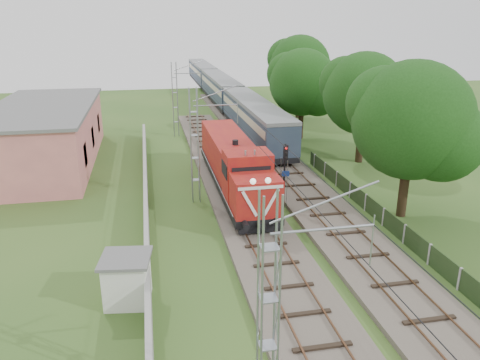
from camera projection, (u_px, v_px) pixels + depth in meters
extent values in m
plane|color=#2F511E|center=(285.00, 286.00, 22.71)|extent=(140.00, 140.00, 0.00)
cube|color=#6B6054|center=(253.00, 224.00, 29.15)|extent=(4.20, 70.00, 0.30)
cube|color=black|center=(253.00, 221.00, 29.08)|extent=(2.40, 70.00, 0.10)
cube|color=brown|center=(240.00, 221.00, 28.90)|extent=(0.08, 70.00, 0.05)
cube|color=brown|center=(266.00, 219.00, 29.22)|extent=(0.08, 70.00, 0.05)
cube|color=#6B6054|center=(275.00, 161.00, 42.13)|extent=(4.20, 80.00, 0.30)
cube|color=black|center=(275.00, 159.00, 42.06)|extent=(2.40, 80.00, 0.10)
cube|color=brown|center=(266.00, 159.00, 41.88)|extent=(0.08, 80.00, 0.05)
cube|color=brown|center=(284.00, 158.00, 42.20)|extent=(0.08, 80.00, 0.05)
cylinder|color=gray|center=(323.00, 229.00, 12.80)|extent=(3.00, 0.08, 0.08)
cylinder|color=gray|center=(216.00, 105.00, 31.35)|extent=(3.00, 0.08, 0.08)
cylinder|color=gray|center=(188.00, 73.00, 49.89)|extent=(3.00, 0.08, 0.08)
cylinder|color=black|center=(238.00, 123.00, 32.05)|extent=(0.03, 70.00, 0.03)
cylinder|color=black|center=(238.00, 104.00, 31.62)|extent=(0.03, 70.00, 0.03)
cube|color=#9E9E99|center=(146.00, 195.00, 32.39)|extent=(0.25, 40.00, 1.50)
cube|color=#DE7D77|center=(46.00, 136.00, 41.37)|extent=(8.00, 20.00, 5.00)
cube|color=#606060|center=(42.00, 106.00, 40.53)|extent=(8.40, 20.40, 0.25)
cube|color=black|center=(85.00, 155.00, 36.64)|extent=(0.10, 1.60, 1.80)
cube|color=black|center=(92.00, 137.00, 42.20)|extent=(0.10, 1.60, 1.80)
cube|color=black|center=(98.00, 123.00, 47.77)|extent=(0.10, 1.60, 1.80)
cube|color=black|center=(405.00, 234.00, 26.77)|extent=(0.05, 32.00, 1.15)
cube|color=#9E9E99|center=(315.00, 161.00, 40.68)|extent=(0.12, 0.12, 1.20)
cube|color=black|center=(234.00, 179.00, 34.86)|extent=(2.93, 16.58, 0.49)
cube|color=black|center=(249.00, 210.00, 29.98)|extent=(2.15, 3.51, 0.49)
cube|color=black|center=(222.00, 162.00, 39.93)|extent=(2.15, 3.51, 0.49)
cube|color=black|center=(260.00, 229.00, 27.39)|extent=(2.54, 0.24, 0.34)
cube|color=#9F2311|center=(256.00, 195.00, 27.86)|extent=(2.83, 2.44, 2.24)
sphere|color=white|center=(253.00, 181.00, 26.28)|extent=(0.35, 0.35, 0.35)
sphere|color=white|center=(268.00, 180.00, 26.44)|extent=(0.35, 0.35, 0.35)
cube|color=silver|center=(250.00, 204.00, 26.61)|extent=(0.98, 0.06, 1.63)
cube|color=silver|center=(271.00, 202.00, 26.85)|extent=(0.98, 0.06, 1.63)
cube|color=silver|center=(261.00, 188.00, 26.43)|extent=(2.63, 0.06, 0.18)
cube|color=#9F2311|center=(247.00, 175.00, 29.93)|extent=(2.93, 2.34, 3.12)
cube|color=black|center=(251.00, 174.00, 28.67)|extent=(2.44, 0.06, 0.88)
cube|color=#9F2311|center=(228.00, 151.00, 36.59)|extent=(2.73, 11.80, 2.54)
cylinder|color=black|center=(235.00, 143.00, 33.37)|extent=(0.43, 0.43, 0.39)
cylinder|color=gray|center=(245.00, 153.00, 28.60)|extent=(0.12, 0.12, 0.34)
cylinder|color=gray|center=(255.00, 153.00, 28.71)|extent=(0.12, 0.12, 0.34)
cube|color=black|center=(254.00, 132.00, 49.70)|extent=(2.91, 22.04, 0.50)
cube|color=#2F3C4F|center=(254.00, 117.00, 49.18)|extent=(3.01, 22.04, 2.70)
cube|color=#BEB393|center=(254.00, 113.00, 49.02)|extent=(3.05, 21.16, 0.75)
cube|color=slate|center=(255.00, 103.00, 48.69)|extent=(3.06, 22.04, 0.35)
cube|color=black|center=(220.00, 98.00, 71.07)|extent=(2.91, 22.04, 0.50)
cube|color=#2F3C4F|center=(220.00, 88.00, 70.55)|extent=(3.01, 22.04, 2.70)
cube|color=#BEB393|center=(220.00, 84.00, 70.39)|extent=(3.05, 21.16, 0.75)
cube|color=slate|center=(220.00, 78.00, 70.06)|extent=(3.06, 22.04, 0.35)
cube|color=black|center=(202.00, 80.00, 92.44)|extent=(2.91, 22.04, 0.50)
cube|color=#2F3C4F|center=(202.00, 72.00, 91.92)|extent=(3.01, 22.04, 2.70)
cube|color=#BEB393|center=(202.00, 69.00, 91.76)|extent=(3.05, 21.16, 0.75)
cube|color=slate|center=(202.00, 64.00, 91.43)|extent=(3.06, 22.04, 0.35)
cylinder|color=black|center=(284.00, 177.00, 31.16)|extent=(0.13, 0.13, 4.58)
cube|color=black|center=(286.00, 153.00, 30.47)|extent=(0.36, 0.27, 1.01)
sphere|color=red|center=(286.00, 148.00, 30.26)|extent=(0.16, 0.16, 0.16)
sphere|color=black|center=(286.00, 153.00, 30.36)|extent=(0.16, 0.16, 0.16)
sphere|color=black|center=(286.00, 158.00, 30.47)|extent=(0.16, 0.16, 0.16)
cube|color=navy|center=(286.00, 174.00, 30.98)|extent=(0.50, 0.16, 0.37)
cube|color=silver|center=(127.00, 281.00, 21.13)|extent=(2.14, 2.14, 2.09)
cube|color=#606060|center=(125.00, 259.00, 20.76)|extent=(2.46, 2.46, 0.14)
cylinder|color=#372316|center=(404.00, 183.00, 30.11)|extent=(0.60, 0.60, 4.52)
sphere|color=#153B10|center=(412.00, 120.00, 28.77)|extent=(7.39, 7.39, 7.39)
sphere|color=#153B10|center=(442.00, 140.00, 28.35)|extent=(5.17, 5.17, 5.17)
sphere|color=#153B10|center=(384.00, 104.00, 29.46)|extent=(4.81, 4.81, 4.81)
cylinder|color=#372316|center=(360.00, 138.00, 41.79)|extent=(0.64, 0.64, 4.38)
sphere|color=#153B10|center=(364.00, 94.00, 40.49)|extent=(7.16, 7.16, 7.16)
sphere|color=#153B10|center=(384.00, 107.00, 40.09)|extent=(5.01, 5.01, 5.01)
sphere|color=#153B10|center=(346.00, 83.00, 41.17)|extent=(4.66, 4.66, 4.66)
cylinder|color=#372316|center=(301.00, 119.00, 50.22)|extent=(0.56, 0.56, 4.27)
sphere|color=#153B10|center=(303.00, 82.00, 48.95)|extent=(6.99, 6.99, 6.99)
sphere|color=#153B10|center=(318.00, 93.00, 48.56)|extent=(4.89, 4.89, 4.89)
sphere|color=#153B10|center=(288.00, 74.00, 49.61)|extent=(4.54, 4.54, 4.54)
cylinder|color=#372316|center=(298.00, 100.00, 60.87)|extent=(0.58, 0.58, 4.72)
sphere|color=#153B10|center=(300.00, 66.00, 59.48)|extent=(7.72, 7.72, 7.72)
sphere|color=#153B10|center=(314.00, 75.00, 59.04)|extent=(5.41, 5.41, 5.41)
sphere|color=#153B10|center=(287.00, 58.00, 60.20)|extent=(5.02, 5.02, 5.02)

